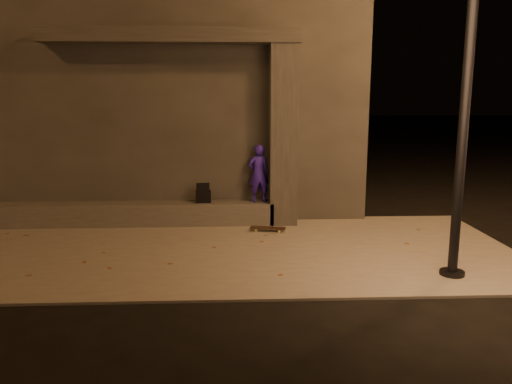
{
  "coord_description": "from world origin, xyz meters",
  "views": [
    {
      "loc": [
        0.71,
        -6.3,
        2.65
      ],
      "look_at": [
        1.07,
        2.0,
        1.04
      ],
      "focal_mm": 35.0,
      "sensor_mm": 36.0,
      "label": 1
    }
  ],
  "objects_px": {
    "skateboard": "(268,228)",
    "skateboarder": "(258,174)",
    "backpack": "(203,195)",
    "column": "(283,136)"
  },
  "relations": [
    {
      "from": "skateboard",
      "to": "skateboarder",
      "type": "bearing_deg",
      "value": 115.32
    },
    {
      "from": "backpack",
      "to": "column",
      "type": "bearing_deg",
      "value": -6.28
    },
    {
      "from": "skateboarder",
      "to": "skateboard",
      "type": "bearing_deg",
      "value": 91.28
    },
    {
      "from": "skateboarder",
      "to": "skateboard",
      "type": "relative_size",
      "value": 1.66
    },
    {
      "from": "skateboard",
      "to": "column",
      "type": "bearing_deg",
      "value": 73.95
    },
    {
      "from": "skateboarder",
      "to": "backpack",
      "type": "bearing_deg",
      "value": -12.11
    },
    {
      "from": "backpack",
      "to": "skateboard",
      "type": "height_order",
      "value": "backpack"
    },
    {
      "from": "skateboarder",
      "to": "skateboard",
      "type": "distance_m",
      "value": 1.19
    },
    {
      "from": "backpack",
      "to": "skateboard",
      "type": "bearing_deg",
      "value": -33.07
    },
    {
      "from": "skateboarder",
      "to": "backpack",
      "type": "relative_size",
      "value": 2.81
    }
  ]
}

